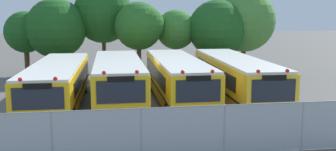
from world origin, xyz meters
TOP-DOWN VIEW (x-y plane):
  - ground_plane at (0.00, 0.00)m, footprint 160.00×160.00m
  - school_bus_0 at (-4.88, 0.14)m, footprint 2.81×11.07m
  - school_bus_1 at (-1.63, 0.21)m, footprint 2.67×10.46m
  - school_bus_2 at (1.68, 0.20)m, footprint 2.54×11.05m
  - school_bus_3 at (4.98, -0.21)m, footprint 2.73×11.33m
  - tree_0 at (-8.57, 11.69)m, footprint 3.36×3.36m
  - tree_1 at (-6.29, 11.00)m, footprint 4.79×4.79m
  - tree_2 at (-2.51, 12.19)m, footprint 4.96×4.96m
  - tree_3 at (0.49, 9.60)m, footprint 3.90×3.80m
  - tree_4 at (3.51, 10.19)m, footprint 3.24×3.24m
  - tree_5 at (6.52, 9.43)m, footprint 4.65×4.65m
  - tree_6 at (9.19, 10.21)m, footprint 5.17×5.17m
  - chainlink_fence at (0.38, -8.28)m, footprint 15.01×0.07m

SIDE VIEW (x-z plane):
  - ground_plane at x=0.00m, z-range 0.00..0.00m
  - chainlink_fence at x=0.38m, z-range 0.04..1.91m
  - school_bus_0 at x=-4.88m, z-range 0.07..2.58m
  - school_bus_2 at x=1.68m, z-range 0.07..2.72m
  - school_bus_1 at x=-1.63m, z-range 0.07..2.73m
  - school_bus_3 at x=4.98m, z-range 0.07..2.75m
  - tree_0 at x=-8.57m, z-range 0.98..6.18m
  - tree_4 at x=3.51m, z-range 1.06..6.39m
  - tree_5 at x=6.52m, z-range 0.68..6.79m
  - tree_1 at x=-6.29m, z-range 0.76..6.99m
  - tree_3 at x=0.49m, z-range 1.09..7.02m
  - tree_6 at x=9.19m, z-range 0.99..7.95m
  - tree_2 at x=-2.51m, z-range 1.29..8.77m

